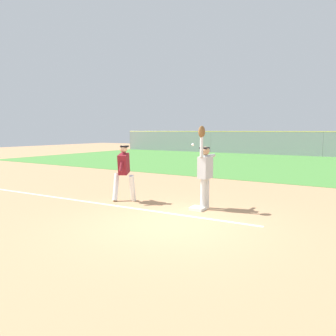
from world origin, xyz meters
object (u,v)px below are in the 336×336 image
at_px(parked_car_tan, 260,145).
at_px(parked_car_white, 313,147).
at_px(runner, 124,169).
at_px(baseball, 193,145).
at_px(first_base, 198,208).
at_px(fielder, 205,169).

distance_m(parked_car_tan, parked_car_white, 4.93).
xyz_separation_m(runner, parked_car_tan, (-3.55, 25.25, -0.32)).
relative_size(runner, parked_car_white, 0.38).
distance_m(baseball, parked_car_tan, 25.63).
bearing_deg(parked_car_white, baseball, -82.76).
relative_size(runner, parked_car_tan, 0.38).
height_order(first_base, runner, runner).
bearing_deg(parked_car_tan, first_base, -79.25).
height_order(baseball, parked_car_tan, baseball).
bearing_deg(baseball, runner, -172.47).
xyz_separation_m(runner, baseball, (2.20, 0.29, 0.78)).
xyz_separation_m(first_base, fielder, (0.09, 0.22, 1.08)).
bearing_deg(baseball, first_base, -21.23).
xyz_separation_m(fielder, parked_car_white, (-1.13, 24.80, -0.45)).
bearing_deg(runner, fielder, -15.19).
bearing_deg(baseball, fielder, 23.00).
relative_size(fielder, parked_car_white, 0.50).
distance_m(first_base, baseball, 1.75).
height_order(runner, parked_car_tan, runner).
height_order(runner, parked_car_white, runner).
height_order(fielder, parked_car_white, fielder).
bearing_deg(parked_car_tan, fielder, -78.93).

